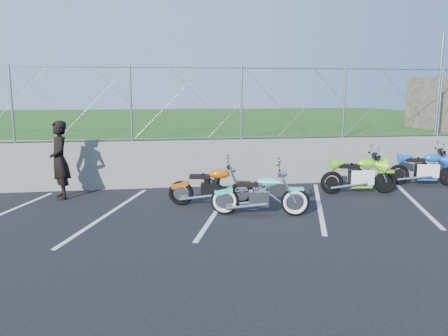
{
  "coord_description": "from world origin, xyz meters",
  "views": [
    {
      "loc": [
        -1.28,
        -8.48,
        2.66
      ],
      "look_at": [
        0.18,
        1.3,
        0.89
      ],
      "focal_mm": 35.0,
      "sensor_mm": 36.0,
      "label": 1
    }
  ],
  "objects": [
    {
      "name": "grass_field",
      "position": [
        0.0,
        13.5,
        0.65
      ],
      "size": [
        30.0,
        20.0,
        1.3
      ],
      "primitive_type": "cube",
      "color": "#214A13",
      "rests_on": "ground"
    },
    {
      "name": "chain_link_fence",
      "position": [
        0.0,
        3.5,
        2.3
      ],
      "size": [
        28.0,
        0.03,
        2.0
      ],
      "color": "gray",
      "rests_on": "retaining_wall"
    },
    {
      "name": "sportbike_green",
      "position": [
        3.84,
        1.95,
        0.45
      ],
      "size": [
        2.02,
        0.72,
        1.04
      ],
      "rotation": [
        0.0,
        0.0,
        -0.1
      ],
      "color": "black",
      "rests_on": "ground"
    },
    {
      "name": "parking_lines",
      "position": [
        1.2,
        1.0,
        0.0
      ],
      "size": [
        18.29,
        4.31,
        0.01
      ],
      "color": "silver",
      "rests_on": "ground"
    },
    {
      "name": "ground",
      "position": [
        0.0,
        0.0,
        0.0
      ],
      "size": [
        90.0,
        90.0,
        0.0
      ],
      "primitive_type": "plane",
      "color": "black",
      "rests_on": "ground"
    },
    {
      "name": "sign_pole",
      "position": [
        7.2,
        3.9,
        2.8
      ],
      "size": [
        0.08,
        0.08,
        3.0
      ],
      "primitive_type": "cylinder",
      "color": "gray",
      "rests_on": "grass_field"
    },
    {
      "name": "retaining_wall",
      "position": [
        0.0,
        3.5,
        0.65
      ],
      "size": [
        30.0,
        0.22,
        1.3
      ],
      "primitive_type": "cube",
      "color": "slate",
      "rests_on": "ground"
    },
    {
      "name": "naked_orange",
      "position": [
        -0.09,
        1.33,
        0.42
      ],
      "size": [
        1.98,
        0.67,
        0.99
      ],
      "rotation": [
        0.0,
        0.0,
        -0.18
      ],
      "color": "black",
      "rests_on": "ground"
    },
    {
      "name": "sportbike_blue",
      "position": [
        6.11,
        2.59,
        0.44
      ],
      "size": [
        1.95,
        0.74,
        1.03
      ],
      "rotation": [
        0.0,
        0.0,
        -0.26
      ],
      "color": "black",
      "rests_on": "ground"
    },
    {
      "name": "cruiser_turquoise",
      "position": [
        0.85,
        0.38,
        0.42
      ],
      "size": [
        2.09,
        0.7,
        1.05
      ],
      "rotation": [
        0.0,
        0.0,
        -0.22
      ],
      "color": "black",
      "rests_on": "ground"
    },
    {
      "name": "person_standing",
      "position": [
        -3.71,
        2.56,
        0.96
      ],
      "size": [
        0.68,
        0.82,
        1.93
      ],
      "primitive_type": "imported",
      "rotation": [
        0.0,
        0.0,
        -1.2
      ],
      "color": "black",
      "rests_on": "ground"
    }
  ]
}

